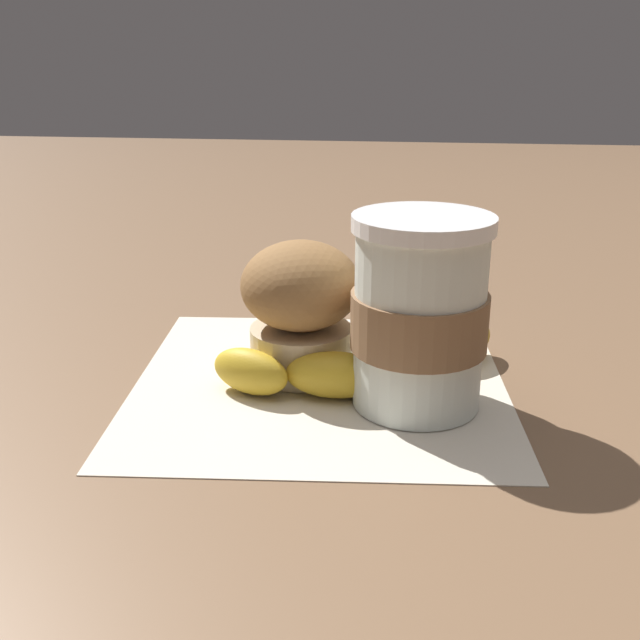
% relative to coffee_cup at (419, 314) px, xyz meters
% --- Properties ---
extents(ground_plane, '(3.00, 3.00, 0.00)m').
position_rel_coffee_cup_xyz_m(ground_plane, '(0.07, -0.03, -0.07)').
color(ground_plane, brown).
extents(paper_napkin, '(0.29, 0.29, 0.00)m').
position_rel_coffee_cup_xyz_m(paper_napkin, '(0.07, -0.03, -0.07)').
color(paper_napkin, beige).
rests_on(paper_napkin, ground_plane).
extents(coffee_cup, '(0.09, 0.09, 0.13)m').
position_rel_coffee_cup_xyz_m(coffee_cup, '(0.00, 0.00, 0.00)').
color(coffee_cup, silver).
rests_on(coffee_cup, paper_napkin).
extents(muffin, '(0.09, 0.09, 0.10)m').
position_rel_coffee_cup_xyz_m(muffin, '(0.09, -0.04, -0.01)').
color(muffin, beige).
rests_on(muffin, paper_napkin).
extents(banana, '(0.21, 0.13, 0.03)m').
position_rel_coffee_cup_xyz_m(banana, '(0.03, -0.02, -0.05)').
color(banana, gold).
rests_on(banana, paper_napkin).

